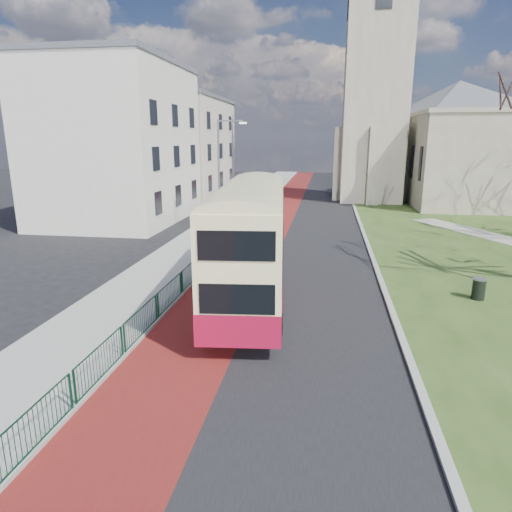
# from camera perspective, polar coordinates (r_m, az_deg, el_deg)

# --- Properties ---
(ground) EXTENTS (160.00, 160.00, 0.00)m
(ground) POSITION_cam_1_polar(r_m,az_deg,el_deg) (16.57, -3.57, -9.94)
(ground) COLOR black
(ground) RESTS_ON ground
(road_carriageway) EXTENTS (9.00, 120.00, 0.01)m
(road_carriageway) POSITION_cam_1_polar(r_m,az_deg,el_deg) (35.43, 5.74, 3.32)
(road_carriageway) COLOR black
(road_carriageway) RESTS_ON ground
(bus_lane) EXTENTS (3.40, 120.00, 0.01)m
(bus_lane) POSITION_cam_1_polar(r_m,az_deg,el_deg) (35.67, 1.40, 3.47)
(bus_lane) COLOR #591414
(bus_lane) RESTS_ON ground
(pavement_west) EXTENTS (4.00, 120.00, 0.12)m
(pavement_west) POSITION_cam_1_polar(r_m,az_deg,el_deg) (36.34, -4.56, 3.72)
(pavement_west) COLOR gray
(pavement_west) RESTS_ON ground
(kerb_west) EXTENTS (0.25, 120.00, 0.13)m
(kerb_west) POSITION_cam_1_polar(r_m,az_deg,el_deg) (35.94, -1.45, 3.65)
(kerb_west) COLOR #999993
(kerb_west) RESTS_ON ground
(kerb_east) EXTENTS (0.25, 80.00, 0.13)m
(kerb_east) POSITION_cam_1_polar(r_m,az_deg,el_deg) (37.44, 12.98, 3.72)
(kerb_east) COLOR #999993
(kerb_east) RESTS_ON ground
(pedestrian_railing) EXTENTS (0.07, 24.00, 1.12)m
(pedestrian_railing) POSITION_cam_1_polar(r_m,az_deg,el_deg) (20.72, -9.23, -3.37)
(pedestrian_railing) COLOR #0C3621
(pedestrian_railing) RESTS_ON ground
(gothic_church) EXTENTS (16.38, 18.00, 40.00)m
(gothic_church) POSITION_cam_1_polar(r_m,az_deg,el_deg) (53.89, 19.95, 20.43)
(gothic_church) COLOR gray
(gothic_church) RESTS_ON ground
(street_block_near) EXTENTS (10.30, 14.30, 13.00)m
(street_block_near) POSITION_cam_1_polar(r_m,az_deg,el_deg) (40.60, -16.89, 13.46)
(street_block_near) COLOR silver
(street_block_near) RESTS_ON ground
(street_block_far) EXTENTS (10.30, 16.30, 11.50)m
(street_block_far) POSITION_cam_1_polar(r_m,az_deg,el_deg) (55.50, -9.61, 13.23)
(street_block_far) COLOR beige
(street_block_far) RESTS_ON ground
(streetlamp) EXTENTS (2.13, 0.18, 8.00)m
(streetlamp) POSITION_cam_1_polar(r_m,az_deg,el_deg) (33.68, -4.41, 10.65)
(streetlamp) COLOR gray
(streetlamp) RESTS_ON pavement_west
(bus) EXTENTS (3.82, 11.93, 4.90)m
(bus) POSITION_cam_1_polar(r_m,az_deg,el_deg) (19.25, -0.69, 2.36)
(bus) COLOR maroon
(bus) RESTS_ON ground
(litter_bin) EXTENTS (0.74, 0.74, 0.94)m
(litter_bin) POSITION_cam_1_polar(r_m,az_deg,el_deg) (22.08, 26.08, -3.69)
(litter_bin) COLOR black
(litter_bin) RESTS_ON grass_green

